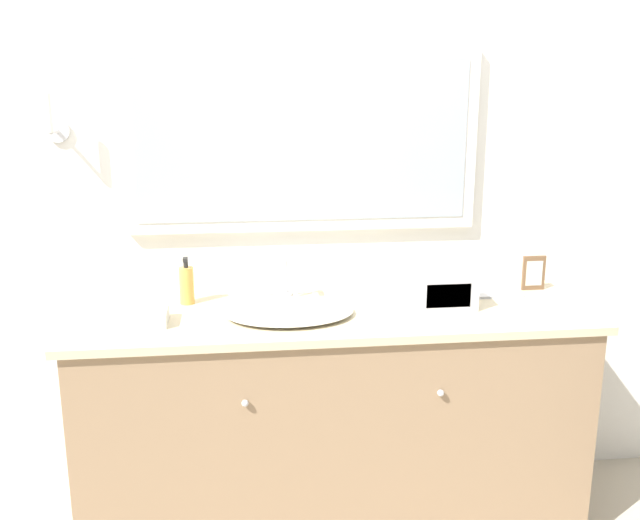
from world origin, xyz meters
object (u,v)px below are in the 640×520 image
(sink_basin, at_px, (289,310))
(appliance_box, at_px, (444,291))
(picture_frame, at_px, (534,273))
(soap_bottle, at_px, (187,285))

(sink_basin, xyz_separation_m, appliance_box, (0.59, 0.02, 0.05))
(sink_basin, xyz_separation_m, picture_frame, (1.02, 0.20, 0.05))
(sink_basin, height_order, soap_bottle, sink_basin)
(appliance_box, bearing_deg, picture_frame, 23.12)
(soap_bottle, xyz_separation_m, picture_frame, (1.40, 0.02, -0.00))
(sink_basin, height_order, picture_frame, sink_basin)
(sink_basin, bearing_deg, picture_frame, 11.18)
(appliance_box, relative_size, picture_frame, 1.63)
(sink_basin, distance_m, appliance_box, 0.59)
(appliance_box, bearing_deg, soap_bottle, 170.22)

